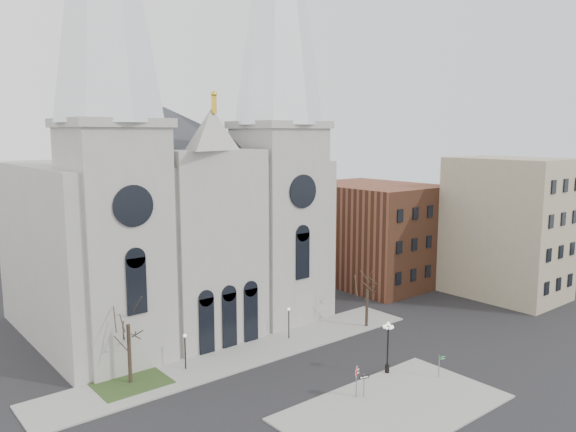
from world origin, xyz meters
TOP-DOWN VIEW (x-y plane):
  - ground at (0.00, 0.00)m, footprint 160.00×160.00m
  - sidewalk_near at (3.00, -5.00)m, footprint 18.00×10.00m
  - sidewalk_far at (0.00, 11.00)m, footprint 40.00×6.00m
  - grass_patch at (-11.00, 12.00)m, footprint 6.00×5.00m
  - cathedral at (0.00, 22.86)m, footprint 33.00×26.66m
  - bg_building_brick at (30.00, 22.00)m, footprint 14.00×18.00m
  - bg_building_tan at (38.00, 6.00)m, footprint 10.00×14.00m
  - tree_left at (-11.00, 12.00)m, footprint 3.20×3.20m
  - tree_right at (15.00, 9.00)m, footprint 3.20×3.20m
  - ped_lamp_left at (-6.00, 11.50)m, footprint 0.32×0.32m
  - ped_lamp_right at (6.00, 11.50)m, footprint 0.32×0.32m
  - stop_sign at (1.92, -1.99)m, footprint 0.94×0.17m
  - globe_lamp at (7.40, -0.50)m, footprint 1.28×1.28m
  - one_way_sign at (2.35, -2.43)m, footprint 0.84×0.24m
  - street_name_sign at (10.21, -4.00)m, footprint 0.60×0.25m

SIDE VIEW (x-z plane):
  - ground at x=0.00m, z-range 0.00..0.00m
  - sidewalk_near at x=3.00m, z-range 0.00..0.14m
  - sidewalk_far at x=0.00m, z-range 0.00..0.14m
  - grass_patch at x=-11.00m, z-range 0.00..0.18m
  - street_name_sign at x=10.21m, z-range 0.34..2.30m
  - one_way_sign at x=2.35m, z-range 0.50..2.45m
  - stop_sign at x=1.92m, z-range 0.69..3.31m
  - ped_lamp_left at x=-6.00m, z-range 0.70..3.96m
  - ped_lamp_right at x=6.00m, z-range 0.70..3.96m
  - globe_lamp at x=7.40m, z-range 0.74..5.40m
  - tree_right at x=15.00m, z-range 1.47..7.47m
  - tree_left at x=-11.00m, z-range 1.83..9.33m
  - bg_building_brick at x=30.00m, z-range 0.00..14.00m
  - bg_building_tan at x=38.00m, z-range 0.00..18.00m
  - cathedral at x=0.00m, z-range -8.52..45.48m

